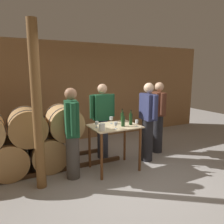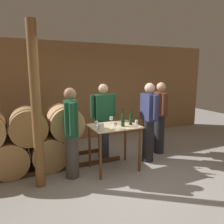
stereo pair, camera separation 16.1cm
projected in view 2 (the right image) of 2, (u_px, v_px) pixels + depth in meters
ground_plane at (132, 180)px, 3.93m from camera, size 14.00×14.00×0.00m
back_wall at (84, 92)px, 6.12m from camera, size 8.40×0.05×2.70m
barrel_rack at (19, 141)px, 4.17m from camera, size 4.35×0.80×1.25m
tasting_table at (114, 135)px, 4.24m from camera, size 0.93×0.71×0.89m
wooden_post at (36, 107)px, 3.49m from camera, size 0.16×0.16×2.70m
wine_bottle_far_left at (123, 121)px, 4.13m from camera, size 0.07×0.07×0.28m
wine_bottle_left at (123, 117)px, 4.49m from camera, size 0.07×0.07×0.28m
wine_bottle_center at (131, 119)px, 4.24m from camera, size 0.06×0.06×0.30m
wine_glass_near_left at (96, 123)px, 4.05m from camera, size 0.07×0.07×0.12m
wine_glass_near_center at (115, 124)px, 3.95m from camera, size 0.07×0.07×0.13m
wine_glass_near_right at (111, 119)px, 4.35m from camera, size 0.07×0.07×0.14m
wine_glass_far_side at (136, 122)px, 4.08m from camera, size 0.06×0.06×0.13m
ice_bucket at (101, 127)px, 3.84m from camera, size 0.11×0.11×0.12m
person_host at (160, 116)px, 5.10m from camera, size 0.34×0.56×1.68m
person_visitor_with_scarf at (149, 121)px, 4.60m from camera, size 0.25×0.59×1.69m
person_visitor_bearded at (71, 131)px, 3.88m from camera, size 0.29×0.58×1.64m
person_visitor_near_door at (103, 119)px, 4.81m from camera, size 0.59×0.24×1.66m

